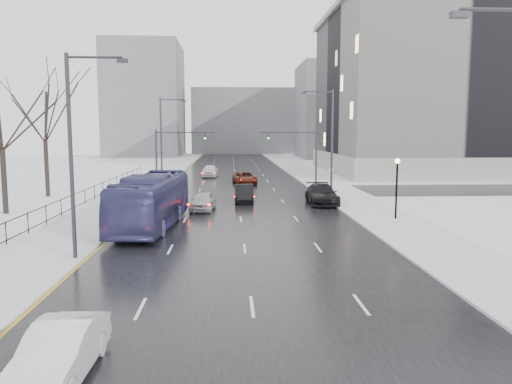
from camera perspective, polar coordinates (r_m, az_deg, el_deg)
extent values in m
cube|color=black|center=(64.71, -2.33, 1.37)|extent=(16.00, 150.00, 0.04)
cube|color=black|center=(52.78, -2.17, 0.09)|extent=(130.00, 10.00, 0.04)
cube|color=silver|center=(65.43, -11.57, 1.35)|extent=(5.00, 150.00, 0.16)
cube|color=silver|center=(65.68, 6.87, 1.46)|extent=(5.00, 150.00, 0.16)
cube|color=white|center=(67.50, -19.57, 1.24)|extent=(14.00, 150.00, 0.12)
cube|color=black|center=(36.84, -22.39, -1.26)|extent=(0.04, 70.00, 0.05)
cube|color=black|center=(36.98, -22.32, -2.79)|extent=(0.04, 70.00, 0.05)
cylinder|color=black|center=(36.92, -22.34, -2.18)|extent=(0.06, 0.06, 1.30)
cylinder|color=#2D2D33|center=(16.77, 26.48, 18.13)|extent=(2.60, 0.12, 0.12)
cube|color=#2D2D33|center=(16.17, 22.22, 18.24)|extent=(0.50, 0.25, 0.18)
cylinder|color=#2D2D33|center=(45.36, 8.68, 5.20)|extent=(0.20, 0.20, 10.00)
cylinder|color=#2D2D33|center=(45.22, 7.14, 11.31)|extent=(2.60, 0.12, 0.12)
cube|color=#2D2D33|center=(45.00, 5.48, 11.16)|extent=(0.50, 0.25, 0.18)
cylinder|color=#2D2D33|center=(25.59, -20.39, 3.52)|extent=(0.20, 0.20, 10.00)
cylinder|color=#2D2D33|center=(25.44, -17.98, 14.44)|extent=(2.60, 0.12, 0.12)
cube|color=#2D2D33|center=(25.12, -15.01, 14.29)|extent=(0.50, 0.25, 0.18)
cylinder|color=#2D2D33|center=(56.93, -10.78, 5.50)|extent=(0.20, 0.20, 10.00)
cylinder|color=#2D2D33|center=(56.85, -9.57, 10.37)|extent=(2.60, 0.12, 0.12)
cube|color=#2D2D33|center=(56.72, -8.24, 10.25)|extent=(0.50, 0.25, 0.18)
cylinder|color=black|center=(36.60, 15.76, 0.14)|extent=(0.14, 0.14, 4.00)
sphere|color=#FFE5B2|center=(36.42, 15.87, 3.43)|extent=(0.36, 0.36, 0.36)
cylinder|color=#2D2D33|center=(53.29, 6.90, 3.60)|extent=(0.20, 0.20, 6.50)
cylinder|color=#2D2D33|center=(52.76, 3.71, 6.81)|extent=(6.00, 0.12, 0.12)
imported|color=#2D2D33|center=(52.56, 1.42, 6.17)|extent=(0.15, 0.18, 0.90)
sphere|color=#19FF33|center=(52.41, 1.43, 6.16)|extent=(0.16, 0.16, 0.16)
cylinder|color=#2D2D33|center=(53.04, -11.32, 3.50)|extent=(0.20, 0.20, 6.50)
cylinder|color=#2D2D33|center=(52.60, -8.14, 6.75)|extent=(6.00, 0.12, 0.12)
imported|color=#2D2D33|center=(52.46, -5.83, 6.13)|extent=(0.15, 0.18, 0.90)
sphere|color=#19FF33|center=(52.31, -5.83, 6.13)|extent=(0.16, 0.16, 0.16)
cylinder|color=#2D2D33|center=(49.66, 8.57, 1.20)|extent=(0.06, 0.06, 2.50)
cylinder|color=white|center=(49.56, 8.60, 2.52)|extent=(0.60, 0.03, 0.60)
torus|color=#B20C0C|center=(49.56, 8.60, 2.52)|extent=(0.58, 0.06, 0.58)
cube|color=gray|center=(84.55, 22.38, 10.30)|extent=(40.00, 30.00, 24.00)
cube|color=gray|center=(86.27, 22.79, 18.54)|extent=(41.00, 31.00, 0.80)
cube|color=gray|center=(84.50, 22.05, 3.19)|extent=(40.60, 30.60, 3.00)
cube|color=slate|center=(122.90, 10.64, 9.04)|extent=(24.00, 20.00, 22.00)
cube|color=slate|center=(131.35, -12.53, 10.17)|extent=(18.00, 22.00, 28.00)
cube|color=slate|center=(144.50, -1.15, 8.04)|extent=(30.00, 18.00, 18.00)
imported|color=white|center=(14.27, -21.53, -16.67)|extent=(1.63, 4.34, 1.42)
imported|color=navy|center=(33.57, -11.84, -0.98)|extent=(3.79, 12.70, 3.49)
imported|color=#B3B2B7|center=(40.14, -6.07, -1.04)|extent=(2.21, 4.50, 1.48)
imported|color=black|center=(44.55, -1.37, -0.16)|extent=(1.72, 4.72, 1.55)
imported|color=#49170C|center=(59.58, -1.30, 1.62)|extent=(3.09, 5.58, 1.48)
imported|color=black|center=(43.61, 7.53, -0.26)|extent=(2.50, 5.93, 1.71)
imported|color=silver|center=(69.17, -5.29, 2.44)|extent=(2.28, 5.13, 1.71)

